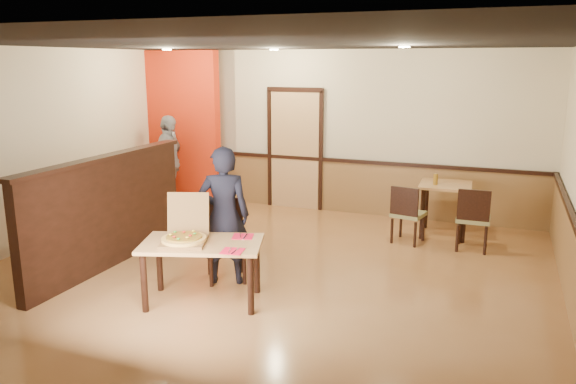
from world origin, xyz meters
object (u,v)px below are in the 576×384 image
main_table (202,251)px  pizza_box (185,236)px  diner_chair (225,236)px  side_table (445,195)px  passerby (169,163)px  condiment (436,179)px  side_chair_left (407,212)px  diner (224,216)px  side_chair_right (473,217)px

main_table → pizza_box: size_ratio=2.16×
main_table → pizza_box: pizza_box is taller
diner_chair → pizza_box: size_ratio=1.43×
side_table → main_table: bearing=-122.2°
passerby → diner_chair: bearing=-142.2°
condiment → side_chair_left: bearing=-123.3°
main_table → side_table: 4.13m
side_chair_left → diner: (-1.78, -2.27, 0.36)m
side_chair_left → condiment: size_ratio=5.20×
main_table → side_chair_right: size_ratio=1.60×
side_chair_left → pizza_box: 3.51m
diner → passerby: bearing=-69.7°
side_chair_right → diner: diner is taller
main_table → pizza_box: (-0.17, -0.06, 0.17)m
main_table → diner: size_ratio=0.88×
main_table → side_chair_left: size_ratio=1.69×
side_table → passerby: 4.77m
diner_chair → side_table: 3.59m
passerby → side_chair_left: bearing=-101.7°
side_table → pizza_box: size_ratio=1.19×
diner_chair → pizza_box: 0.83m
side_table → passerby: size_ratio=0.48×
side_chair_left → passerby: passerby is taller
diner → pizza_box: size_ratio=2.46×
side_chair_left → diner: diner is taller
diner → side_table: bearing=-150.2°
diner_chair → side_chair_right: (2.75, 2.13, -0.03)m
side_table → condiment: size_ratio=4.85×
passerby → pizza_box: 4.15m
pizza_box → diner: bearing=58.7°
side_table → pizza_box: pizza_box is taller
diner_chair → side_table: size_ratio=1.20×
condiment → side_chair_right: bearing=-39.8°
main_table → side_chair_right: bearing=29.4°
pizza_box → condiment: 4.09m
main_table → diner: bearing=75.7°
diner → diner_chair: bearing=-87.9°
side_table → passerby: passerby is taller
diner_chair → side_chair_left: (1.84, 2.14, -0.06)m
main_table → side_table: side_table is taller
side_chair_left → condiment: 0.72m
side_chair_right → pizza_box: pizza_box is taller
diner → condiment: 3.47m
diner → pizza_box: bearing=56.1°
side_chair_left → main_table: bearing=70.1°
side_chair_right → diner_chair: bearing=36.8°
main_table → passerby: passerby is taller
side_table → condiment: condiment is taller
side_chair_left → passerby: (-4.30, 0.46, 0.37)m
side_chair_left → side_table: bearing=-115.8°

